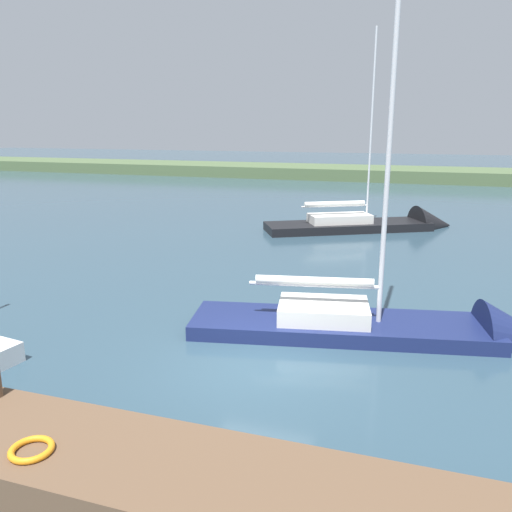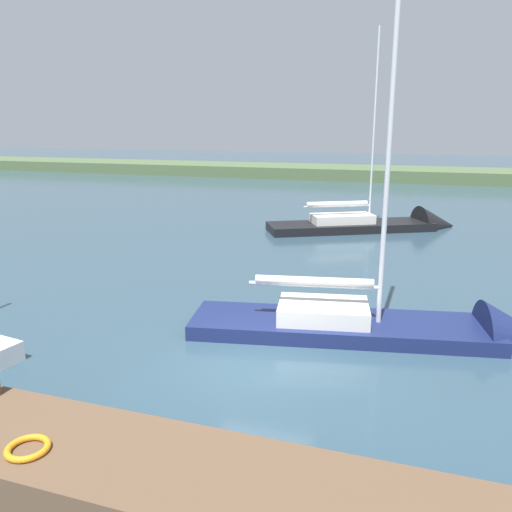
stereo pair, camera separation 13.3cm
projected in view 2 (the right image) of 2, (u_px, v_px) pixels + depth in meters
name	position (u px, v px, depth m)	size (l,w,h in m)	color
ground_plane	(255.00, 365.00, 12.14)	(200.00, 200.00, 0.00)	#2D4756
far_shoreline	(393.00, 179.00, 54.26)	(180.00, 8.00, 2.40)	#4C603D
dock_pier	(150.00, 481.00, 7.58)	(23.65, 2.08, 0.78)	brown
life_ring_buoy	(28.00, 448.00, 7.63)	(0.66, 0.66, 0.10)	orange
sailboat_inner_slip	(403.00, 333.00, 13.74)	(9.82, 3.89, 10.83)	navy
sailboat_outer_mooring	(383.00, 227.00, 28.02)	(10.32, 7.03, 11.38)	black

